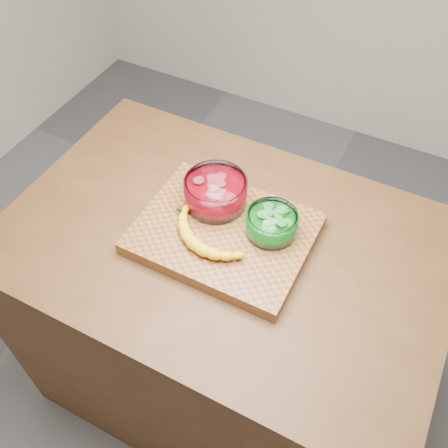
% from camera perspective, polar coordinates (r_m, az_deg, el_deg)
% --- Properties ---
extents(ground, '(3.50, 3.50, 0.00)m').
position_cam_1_polar(ground, '(2.12, 0.00, -17.04)').
color(ground, '#505054').
rests_on(ground, ground).
extents(counter, '(1.20, 0.80, 0.90)m').
position_cam_1_polar(counter, '(1.72, 0.00, -11.09)').
color(counter, '#4A2C16').
rests_on(counter, ground).
extents(cutting_board, '(0.45, 0.35, 0.04)m').
position_cam_1_polar(cutting_board, '(1.32, 0.00, -1.12)').
color(cutting_board, brown).
rests_on(cutting_board, counter).
extents(bowl_red, '(0.17, 0.17, 0.08)m').
position_cam_1_polar(bowl_red, '(1.35, -0.96, 3.64)').
color(bowl_red, white).
rests_on(bowl_red, cutting_board).
extents(bowl_green, '(0.13, 0.13, 0.06)m').
position_cam_1_polar(bowl_green, '(1.29, 5.47, 0.05)').
color(bowl_green, white).
rests_on(bowl_green, cutting_board).
extents(banana, '(0.25, 0.16, 0.04)m').
position_cam_1_polar(banana, '(1.27, -1.78, -1.25)').
color(banana, gold).
rests_on(banana, cutting_board).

